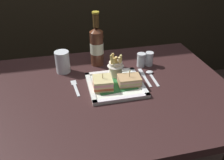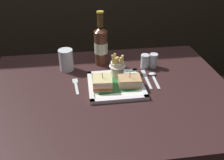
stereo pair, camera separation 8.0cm
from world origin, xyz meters
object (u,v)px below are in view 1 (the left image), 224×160
object	(u,v)px
sandwich_half_right	(129,80)
fries_cup	(116,66)
fork	(75,87)
knife	(144,77)
dining_table	(109,121)
water_glass	(63,63)
salt_shaker	(141,61)
sandwich_half_left	(103,83)
spoon	(151,74)
pepper_shaker	(149,60)
square_plate	(115,85)
beer_bottle	(97,45)

from	to	relation	value
sandwich_half_right	fries_cup	world-z (taller)	fries_cup
fork	sandwich_half_right	bearing A→B (deg)	-10.76
sandwich_half_right	knife	xyz separation A→B (m)	(0.09, 0.06, -0.03)
dining_table	sandwich_half_right	distance (m)	0.23
water_glass	salt_shaker	xyz separation A→B (m)	(0.39, -0.03, -0.02)
dining_table	sandwich_half_left	bearing A→B (deg)	167.84
water_glass	spoon	bearing A→B (deg)	-17.83
dining_table	salt_shaker	world-z (taller)	salt_shaker
knife	spoon	xyz separation A→B (m)	(0.04, 0.01, 0.00)
dining_table	fork	distance (m)	0.24
dining_table	sandwich_half_left	xyz separation A→B (m)	(-0.02, 0.01, 0.22)
sandwich_half_right	fries_cup	xyz separation A→B (m)	(-0.04, 0.09, 0.03)
spoon	pepper_shaker	xyz separation A→B (m)	(0.03, 0.10, 0.03)
water_glass	fork	distance (m)	0.16
fries_cup	water_glass	world-z (taller)	fries_cup
salt_shaker	pepper_shaker	xyz separation A→B (m)	(0.04, 0.00, 0.00)
square_plate	beer_bottle	bearing A→B (deg)	100.38
sandwich_half_right	fork	bearing A→B (deg)	169.24
square_plate	spoon	world-z (taller)	square_plate
water_glass	spoon	world-z (taller)	water_glass
square_plate	pepper_shaker	distance (m)	0.26
dining_table	square_plate	world-z (taller)	square_plate
water_glass	salt_shaker	world-z (taller)	water_glass
sandwich_half_left	salt_shaker	bearing A→B (deg)	35.88
beer_bottle	spoon	xyz separation A→B (m)	(0.23, -0.17, -0.10)
dining_table	water_glass	world-z (taller)	water_glass
beer_bottle	salt_shaker	distance (m)	0.24
sandwich_half_left	spoon	world-z (taller)	sandwich_half_left
beer_bottle	pepper_shaker	distance (m)	0.28
beer_bottle	water_glass	xyz separation A→B (m)	(-0.18, -0.04, -0.06)
knife	pepper_shaker	xyz separation A→B (m)	(0.06, 0.11, 0.03)
knife	pepper_shaker	distance (m)	0.13
fork	spoon	distance (m)	0.36
square_plate	knife	size ratio (longest dim) A/B	1.44
beer_bottle	water_glass	size ratio (longest dim) A/B	2.57
knife	spoon	distance (m)	0.04
beer_bottle	salt_shaker	bearing A→B (deg)	-18.72
sandwich_half_right	pepper_shaker	size ratio (longest dim) A/B	1.41
square_plate	beer_bottle	xyz separation A→B (m)	(-0.04, 0.22, 0.10)
square_plate	fork	bearing A→B (deg)	169.95
fries_cup	spoon	distance (m)	0.18
water_glass	knife	xyz separation A→B (m)	(0.37, -0.14, -0.04)
spoon	salt_shaker	size ratio (longest dim) A/B	1.98
sandwich_half_left	beer_bottle	distance (m)	0.25
sandwich_half_left	fork	bearing A→B (deg)	158.94
water_glass	pepper_shaker	world-z (taller)	water_glass
sandwich_half_right	dining_table	bearing A→B (deg)	-176.89
sandwich_half_left	dining_table	bearing A→B (deg)	-12.16
sandwich_half_right	fork	xyz separation A→B (m)	(-0.23, 0.04, -0.03)
sandwich_half_right	fries_cup	bearing A→B (deg)	115.52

